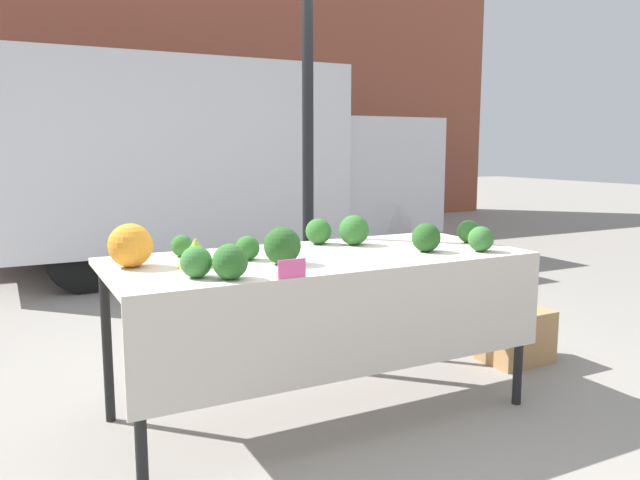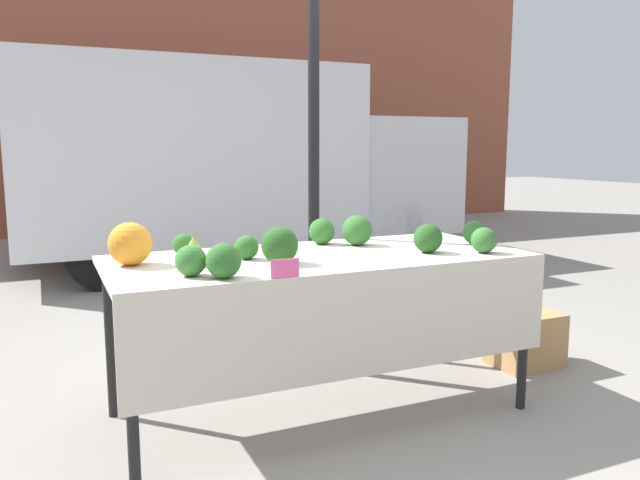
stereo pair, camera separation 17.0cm
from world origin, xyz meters
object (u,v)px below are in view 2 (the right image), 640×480
Objects in this scene: produce_crate at (525,339)px; parked_truck at (229,160)px; orange_cauliflower at (130,244)px; price_sign at (285,268)px.

parked_truck is at bearing 99.59° from produce_crate.
parked_truck is 12.07× the size of produce_crate.
orange_cauliflower reaches higher than produce_crate.
price_sign is 0.30× the size of produce_crate.
price_sign reaches higher than produce_crate.
orange_cauliflower is at bearing 179.88° from produce_crate.
price_sign is at bearing -103.37° from parked_truck.
produce_crate is at bearing -0.12° from orange_cauliflower.
parked_truck reaches higher than price_sign.
orange_cauliflower is at bearing -111.81° from parked_truck.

